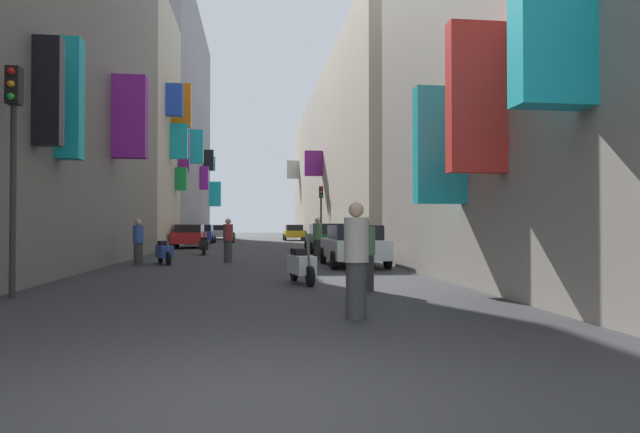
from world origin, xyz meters
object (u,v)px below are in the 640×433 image
at_px(scooter_green, 231,237).
at_px(parked_car_silver, 217,232).
at_px(parked_car_white, 353,244).
at_px(pedestrian_near_left, 138,242).
at_px(pedestrian_mid_street, 318,239).
at_px(scooter_blue, 164,252).
at_px(parked_car_green, 326,237).
at_px(traffic_light_near_corner, 13,141).
at_px(scooter_white, 301,265).
at_px(scooter_orange, 228,236).
at_px(parked_car_red, 189,236).
at_px(traffic_light_far_corner, 321,205).
at_px(pedestrian_crossing, 367,254).
at_px(parked_car_yellow, 294,232).
at_px(pedestrian_near_right, 228,240).
at_px(scooter_black, 204,245).
at_px(parked_car_blue, 202,233).
at_px(pedestrian_far_away, 356,260).

bearing_deg(scooter_green, parked_car_silver, 100.58).
height_order(parked_car_silver, parked_car_white, parked_car_silver).
distance_m(pedestrian_near_left, pedestrian_mid_street, 7.02).
bearing_deg(scooter_blue, parked_car_green, 47.32).
relative_size(pedestrian_near_left, traffic_light_near_corner, 0.36).
xyz_separation_m(scooter_blue, scooter_white, (4.46, -7.25, 0.00)).
bearing_deg(scooter_green, scooter_orange, 99.98).
xyz_separation_m(parked_car_red, scooter_orange, (1.85, 12.41, -0.32)).
relative_size(parked_car_green, pedestrian_near_left, 2.70).
bearing_deg(scooter_blue, pedestrian_near_left, -154.75).
relative_size(scooter_blue, traffic_light_far_corner, 0.43).
bearing_deg(parked_car_white, pedestrian_crossing, -98.34).
xyz_separation_m(parked_car_yellow, traffic_light_far_corner, (0.60, -16.05, 1.97)).
distance_m(parked_car_green, scooter_orange, 20.39).
distance_m(scooter_white, pedestrian_near_right, 8.40).
bearing_deg(scooter_blue, parked_car_yellow, 77.01).
xyz_separation_m(scooter_white, pedestrian_near_left, (-5.31, 6.85, 0.36)).
bearing_deg(scooter_black, scooter_green, 88.20).
bearing_deg(parked_car_green, pedestrian_mid_street, -100.65).
bearing_deg(pedestrian_near_right, parked_car_yellow, 80.86).
height_order(parked_car_white, scooter_orange, parked_car_white).
bearing_deg(pedestrian_mid_street, pedestrian_near_right, -169.48).
distance_m(parked_car_red, pedestrian_crossing, 24.57).
xyz_separation_m(scooter_orange, pedestrian_crossing, (4.67, -36.09, 0.34)).
distance_m(parked_car_white, traffic_light_near_corner, 11.30).
xyz_separation_m(parked_car_blue, traffic_light_far_corner, (8.52, -8.59, 1.97)).
xyz_separation_m(scooter_green, scooter_white, (3.01, -32.21, 0.00)).
height_order(parked_car_green, pedestrian_far_away, pedestrian_far_away).
bearing_deg(traffic_light_far_corner, scooter_blue, -117.49).
xyz_separation_m(pedestrian_far_away, traffic_light_near_corner, (-6.30, 3.14, 2.20)).
relative_size(scooter_orange, pedestrian_mid_street, 0.97).
distance_m(scooter_orange, pedestrian_far_away, 39.66).
bearing_deg(parked_car_silver, traffic_light_near_corner, -91.30).
height_order(scooter_black, pedestrian_mid_street, pedestrian_mid_street).
xyz_separation_m(parked_car_yellow, scooter_green, (-5.68, -5.94, -0.32)).
relative_size(pedestrian_near_right, pedestrian_far_away, 0.95).
bearing_deg(parked_car_white, scooter_white, -113.13).
relative_size(scooter_blue, scooter_orange, 1.02).
distance_m(parked_car_red, scooter_blue, 14.76).
xyz_separation_m(scooter_green, pedestrian_far_away, (3.40, -37.30, 0.44)).
bearing_deg(pedestrian_far_away, parked_car_blue, 98.97).
relative_size(parked_car_yellow, scooter_green, 2.31).
bearing_deg(pedestrian_mid_street, parked_car_white, -75.38).
bearing_deg(parked_car_red, traffic_light_far_corner, 0.77).
height_order(parked_car_silver, scooter_blue, parked_car_silver).
distance_m(parked_car_yellow, scooter_blue, 31.71).
relative_size(parked_car_white, traffic_light_far_corner, 1.05).
distance_m(parked_car_yellow, pedestrian_far_away, 43.29).
distance_m(scooter_green, pedestrian_near_right, 24.13).
bearing_deg(parked_car_green, parked_car_red, 137.96).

